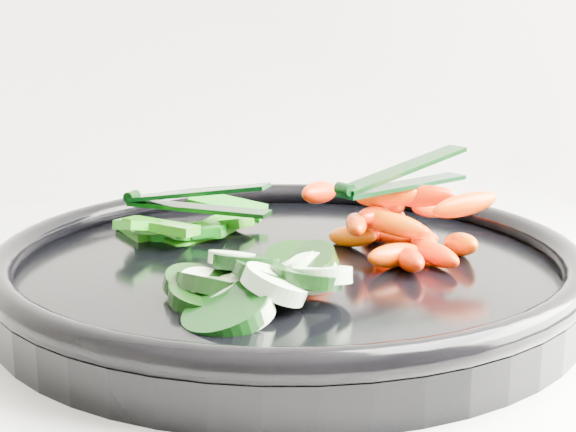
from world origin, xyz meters
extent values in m
cylinder|color=black|center=(0.68, 1.68, 0.94)|extent=(0.41, 0.41, 0.02)
torus|color=black|center=(0.68, 1.68, 0.96)|extent=(0.42, 0.42, 0.02)
cylinder|color=black|center=(0.63, 1.58, 0.96)|extent=(0.07, 0.07, 0.03)
cylinder|color=beige|center=(0.63, 1.58, 0.96)|extent=(0.05, 0.05, 0.02)
cylinder|color=black|center=(0.62, 1.62, 0.96)|extent=(0.06, 0.07, 0.03)
cylinder|color=beige|center=(0.63, 1.62, 0.96)|extent=(0.04, 0.04, 0.03)
cylinder|color=black|center=(0.62, 1.63, 0.96)|extent=(0.05, 0.05, 0.02)
cylinder|color=#DAF9C7|center=(0.62, 1.62, 0.96)|extent=(0.05, 0.05, 0.02)
cylinder|color=black|center=(0.64, 1.62, 0.96)|extent=(0.04, 0.04, 0.02)
cylinder|color=#D8FBC8|center=(0.64, 1.64, 0.96)|extent=(0.04, 0.04, 0.02)
cylinder|color=black|center=(0.63, 1.62, 0.96)|extent=(0.07, 0.06, 0.02)
cylinder|color=beige|center=(0.63, 1.60, 0.96)|extent=(0.05, 0.05, 0.01)
cylinder|color=black|center=(0.62, 1.61, 0.96)|extent=(0.06, 0.06, 0.02)
cylinder|color=beige|center=(0.62, 1.61, 0.96)|extent=(0.04, 0.04, 0.01)
cylinder|color=black|center=(0.63, 1.60, 0.96)|extent=(0.05, 0.05, 0.03)
cylinder|color=beige|center=(0.62, 1.61, 0.96)|extent=(0.04, 0.04, 0.02)
cylinder|color=black|center=(0.67, 1.62, 0.97)|extent=(0.05, 0.05, 0.03)
cylinder|color=beige|center=(0.67, 1.62, 0.97)|extent=(0.04, 0.04, 0.02)
cylinder|color=black|center=(0.64, 1.63, 0.97)|extent=(0.06, 0.06, 0.02)
cylinder|color=beige|center=(0.64, 1.64, 0.97)|extent=(0.04, 0.04, 0.01)
cylinder|color=black|center=(0.65, 1.60, 0.97)|extent=(0.04, 0.04, 0.03)
cylinder|color=#D3F0C0|center=(0.65, 1.59, 0.97)|extent=(0.05, 0.05, 0.03)
cylinder|color=black|center=(0.67, 1.62, 0.97)|extent=(0.05, 0.05, 0.03)
cylinder|color=beige|center=(0.68, 1.60, 0.97)|extent=(0.04, 0.04, 0.02)
cylinder|color=black|center=(0.67, 1.60, 0.97)|extent=(0.06, 0.06, 0.02)
cylinder|color=beige|center=(0.68, 1.60, 0.97)|extent=(0.04, 0.04, 0.02)
ellipsoid|color=#FF5200|center=(0.77, 1.67, 0.96)|extent=(0.03, 0.06, 0.03)
ellipsoid|color=#F02900|center=(0.74, 1.65, 0.96)|extent=(0.05, 0.04, 0.02)
ellipsoid|color=#EC2700|center=(0.77, 1.65, 0.96)|extent=(0.03, 0.05, 0.02)
ellipsoid|color=#FF5400|center=(0.73, 1.70, 0.96)|extent=(0.04, 0.04, 0.02)
ellipsoid|color=#F45A00|center=(0.79, 1.66, 0.96)|extent=(0.02, 0.05, 0.03)
ellipsoid|color=#FF2500|center=(0.75, 1.71, 0.96)|extent=(0.03, 0.05, 0.02)
ellipsoid|color=#F32400|center=(0.75, 1.64, 0.96)|extent=(0.02, 0.04, 0.02)
ellipsoid|color=#EF3300|center=(0.77, 1.69, 0.96)|extent=(0.05, 0.02, 0.02)
ellipsoid|color=red|center=(0.77, 1.75, 0.96)|extent=(0.02, 0.05, 0.02)
ellipsoid|color=#F12100|center=(0.75, 1.73, 0.96)|extent=(0.03, 0.05, 0.02)
ellipsoid|color=#FF3100|center=(0.72, 1.68, 0.98)|extent=(0.03, 0.05, 0.02)
ellipsoid|color=#FC3000|center=(0.77, 1.72, 0.98)|extent=(0.03, 0.05, 0.03)
ellipsoid|color=#F45400|center=(0.75, 1.67, 0.98)|extent=(0.04, 0.05, 0.02)
ellipsoid|color=#FF3300|center=(0.74, 1.69, 0.98)|extent=(0.05, 0.05, 0.02)
ellipsoid|color=#E05B00|center=(0.79, 1.71, 0.98)|extent=(0.05, 0.04, 0.02)
ellipsoid|color=red|center=(0.77, 1.69, 0.99)|extent=(0.04, 0.04, 0.02)
ellipsoid|color=#FF3400|center=(0.71, 1.72, 0.99)|extent=(0.04, 0.05, 0.02)
ellipsoid|color=#FF5C00|center=(0.75, 1.70, 0.99)|extent=(0.05, 0.03, 0.02)
ellipsoid|color=#E03900|center=(0.79, 1.66, 0.99)|extent=(0.05, 0.03, 0.02)
cube|color=#0A6D0C|center=(0.63, 1.75, 0.96)|extent=(0.03, 0.05, 0.02)
cube|color=#0A690E|center=(0.62, 1.75, 0.96)|extent=(0.06, 0.06, 0.03)
cube|color=#0D6309|center=(0.64, 1.76, 0.96)|extent=(0.05, 0.05, 0.02)
cube|color=#0A690B|center=(0.62, 1.74, 0.96)|extent=(0.06, 0.04, 0.02)
cube|color=#246609|center=(0.64, 1.75, 0.96)|extent=(0.07, 0.05, 0.02)
cube|color=#21730A|center=(0.58, 1.76, 0.96)|extent=(0.03, 0.05, 0.01)
cube|color=#116A0A|center=(0.59, 1.76, 0.96)|extent=(0.02, 0.06, 0.03)
cube|color=#09660A|center=(0.59, 1.73, 0.97)|extent=(0.04, 0.04, 0.02)
cube|color=#116809|center=(0.60, 1.73, 0.97)|extent=(0.05, 0.05, 0.01)
cube|color=#0A6F12|center=(0.65, 1.78, 0.97)|extent=(0.06, 0.05, 0.02)
cylinder|color=black|center=(0.71, 1.67, 1.00)|extent=(0.01, 0.01, 0.01)
cube|color=black|center=(0.76, 1.69, 1.00)|extent=(0.11, 0.06, 0.00)
cube|color=black|center=(0.76, 1.69, 1.01)|extent=(0.10, 0.06, 0.02)
cylinder|color=black|center=(0.58, 1.79, 0.98)|extent=(0.01, 0.01, 0.01)
cube|color=black|center=(0.63, 1.76, 0.97)|extent=(0.10, 0.07, 0.00)
cube|color=black|center=(0.63, 1.76, 0.99)|extent=(0.10, 0.07, 0.02)
camera|label=1|loc=(0.57, 1.19, 1.11)|focal=50.00mm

